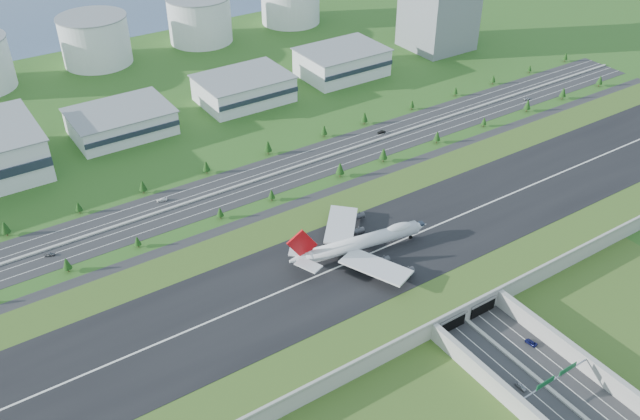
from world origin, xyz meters
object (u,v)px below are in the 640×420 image
car_2 (531,342)px  car_5 (382,132)px  car_4 (50,254)px  car_7 (162,200)px  office_tower (439,13)px  car_6 (527,99)px  boeing_747 (361,242)px  car_0 (521,386)px

car_2 → car_5: (60.70, 174.94, 0.13)m
car_5 → car_4: bearing=-74.4°
car_5 → car_7: car_5 is taller
office_tower → car_6: size_ratio=11.16×
car_2 → car_5: car_5 is taller
car_2 → car_7: size_ratio=0.90×
car_5 → car_7: 142.82m
car_6 → car_4: bearing=105.0°
boeing_747 → car_5: (88.75, 98.19, -13.16)m
car_4 → car_5: bearing=-63.6°
office_tower → car_0: 351.79m
boeing_747 → car_6: 217.57m
boeing_747 → car_2: (28.04, -76.75, -13.29)m
boeing_747 → car_7: bearing=127.0°
car_2 → car_4: size_ratio=1.05×
car_6 → car_7: size_ratio=0.88×
car_5 → boeing_747: bearing=-29.8°
car_2 → car_7: bearing=-74.7°
boeing_747 → car_0: boeing_747 is taller
boeing_747 → car_4: (-115.89, 86.45, -13.17)m
office_tower → car_2: 329.02m
car_2 → car_6: bearing=-146.8°
car_0 → car_5: car_5 is taller
car_4 → car_0: bearing=-121.9°
car_0 → car_7: car_7 is taller
car_4 → car_5: car_5 is taller
car_2 → car_4: 217.61m
office_tower → car_2: size_ratio=10.88×
car_0 → car_6: size_ratio=0.96×
office_tower → car_5: bearing=-143.6°
car_4 → car_5: (204.64, 11.74, 0.01)m
office_tower → car_5: office_tower is taller
car_5 → car_7: (-142.79, 3.11, -0.02)m
boeing_747 → car_4: size_ratio=14.38×
car_0 → car_6: (193.20, 172.85, -0.12)m
car_5 → car_0: bearing=-11.0°
office_tower → car_7: (-269.94, -90.75, -26.56)m
car_7 → car_5: bearing=105.7°
office_tower → boeing_747: 289.27m
car_0 → car_2: size_ratio=0.94×
boeing_747 → office_tower: bearing=50.6°
boeing_747 → car_2: bearing=-61.0°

